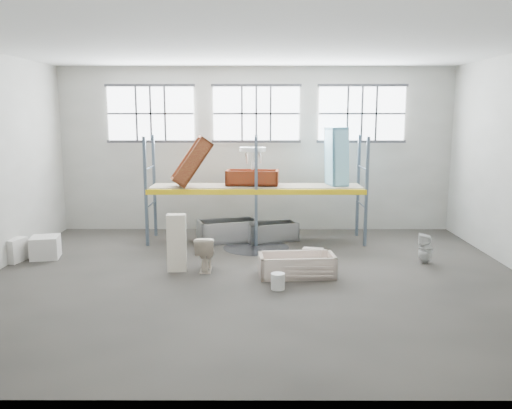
{
  "coord_description": "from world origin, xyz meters",
  "views": [
    {
      "loc": [
        0.03,
        -11.12,
        3.6
      ],
      "look_at": [
        0.0,
        1.5,
        1.4
      ],
      "focal_mm": 36.65,
      "sensor_mm": 36.0,
      "label": 1
    }
  ],
  "objects_px": {
    "steel_tub_left": "(228,231)",
    "carton_near": "(9,250)",
    "toilet_white": "(425,248)",
    "rust_tub_flat": "(252,177)",
    "bathtub_beige": "(297,265)",
    "steel_tub_right": "(271,232)",
    "bucket": "(278,281)",
    "cistern_tall": "(177,243)",
    "blue_tub_upright": "(336,157)",
    "toilet_beige": "(205,253)"
  },
  "relations": [
    {
      "from": "toilet_beige",
      "to": "cistern_tall",
      "type": "distance_m",
      "value": 0.7
    },
    {
      "from": "steel_tub_left",
      "to": "steel_tub_right",
      "type": "bearing_deg",
      "value": 2.86
    },
    {
      "from": "cistern_tall",
      "to": "steel_tub_left",
      "type": "relative_size",
      "value": 0.8
    },
    {
      "from": "bucket",
      "to": "carton_near",
      "type": "xyz_separation_m",
      "value": [
        -6.56,
        2.09,
        0.12
      ]
    },
    {
      "from": "carton_near",
      "to": "blue_tub_upright",
      "type": "bearing_deg",
      "value": 15.22
    },
    {
      "from": "steel_tub_left",
      "to": "rust_tub_flat",
      "type": "height_order",
      "value": "rust_tub_flat"
    },
    {
      "from": "steel_tub_left",
      "to": "toilet_beige",
      "type": "bearing_deg",
      "value": -97.53
    },
    {
      "from": "toilet_beige",
      "to": "carton_near",
      "type": "bearing_deg",
      "value": -9.45
    },
    {
      "from": "rust_tub_flat",
      "to": "bucket",
      "type": "distance_m",
      "value": 4.63
    },
    {
      "from": "toilet_white",
      "to": "steel_tub_left",
      "type": "bearing_deg",
      "value": -99.89
    },
    {
      "from": "blue_tub_upright",
      "to": "carton_near",
      "type": "bearing_deg",
      "value": -164.78
    },
    {
      "from": "cistern_tall",
      "to": "toilet_beige",
      "type": "bearing_deg",
      "value": 1.4
    },
    {
      "from": "steel_tub_left",
      "to": "bucket",
      "type": "distance_m",
      "value": 4.34
    },
    {
      "from": "toilet_beige",
      "to": "rust_tub_flat",
      "type": "bearing_deg",
      "value": -110.85
    },
    {
      "from": "steel_tub_right",
      "to": "rust_tub_flat",
      "type": "relative_size",
      "value": 0.99
    },
    {
      "from": "steel_tub_right",
      "to": "carton_near",
      "type": "bearing_deg",
      "value": -162.01
    },
    {
      "from": "steel_tub_right",
      "to": "bucket",
      "type": "height_order",
      "value": "steel_tub_right"
    },
    {
      "from": "carton_near",
      "to": "rust_tub_flat",
      "type": "bearing_deg",
      "value": 20.14
    },
    {
      "from": "toilet_white",
      "to": "bucket",
      "type": "xyz_separation_m",
      "value": [
        -3.67,
        -1.95,
        -0.2
      ]
    },
    {
      "from": "toilet_beige",
      "to": "steel_tub_left",
      "type": "distance_m",
      "value": 2.83
    },
    {
      "from": "bucket",
      "to": "blue_tub_upright",
      "type": "bearing_deg",
      "value": 67.47
    },
    {
      "from": "toilet_white",
      "to": "rust_tub_flat",
      "type": "relative_size",
      "value": 0.5
    },
    {
      "from": "steel_tub_right",
      "to": "rust_tub_flat",
      "type": "height_order",
      "value": "rust_tub_flat"
    },
    {
      "from": "steel_tub_left",
      "to": "blue_tub_upright",
      "type": "bearing_deg",
      "value": 4.01
    },
    {
      "from": "cistern_tall",
      "to": "toilet_white",
      "type": "bearing_deg",
      "value": 3.36
    },
    {
      "from": "toilet_white",
      "to": "rust_tub_flat",
      "type": "bearing_deg",
      "value": -104.73
    },
    {
      "from": "toilet_white",
      "to": "blue_tub_upright",
      "type": "height_order",
      "value": "blue_tub_upright"
    },
    {
      "from": "bathtub_beige",
      "to": "steel_tub_left",
      "type": "relative_size",
      "value": 1.01
    },
    {
      "from": "cistern_tall",
      "to": "steel_tub_right",
      "type": "bearing_deg",
      "value": 49.31
    },
    {
      "from": "blue_tub_upright",
      "to": "toilet_white",
      "type": "bearing_deg",
      "value": -52.49
    },
    {
      "from": "bathtub_beige",
      "to": "cistern_tall",
      "type": "relative_size",
      "value": 1.26
    },
    {
      "from": "bathtub_beige",
      "to": "toilet_beige",
      "type": "relative_size",
      "value": 2.05
    },
    {
      "from": "cistern_tall",
      "to": "steel_tub_right",
      "type": "relative_size",
      "value": 0.92
    },
    {
      "from": "rust_tub_flat",
      "to": "carton_near",
      "type": "bearing_deg",
      "value": -159.86
    },
    {
      "from": "toilet_white",
      "to": "bucket",
      "type": "height_order",
      "value": "toilet_white"
    },
    {
      "from": "cistern_tall",
      "to": "carton_near",
      "type": "relative_size",
      "value": 1.97
    },
    {
      "from": "bathtub_beige",
      "to": "steel_tub_right",
      "type": "bearing_deg",
      "value": 93.57
    },
    {
      "from": "rust_tub_flat",
      "to": "blue_tub_upright",
      "type": "height_order",
      "value": "blue_tub_upright"
    },
    {
      "from": "bathtub_beige",
      "to": "steel_tub_left",
      "type": "height_order",
      "value": "steel_tub_left"
    },
    {
      "from": "toilet_beige",
      "to": "bucket",
      "type": "relative_size",
      "value": 2.43
    },
    {
      "from": "toilet_white",
      "to": "steel_tub_right",
      "type": "bearing_deg",
      "value": -107.38
    },
    {
      "from": "bathtub_beige",
      "to": "steel_tub_left",
      "type": "xyz_separation_m",
      "value": [
        -1.72,
        3.25,
        0.06
      ]
    },
    {
      "from": "bucket",
      "to": "carton_near",
      "type": "height_order",
      "value": "carton_near"
    },
    {
      "from": "steel_tub_left",
      "to": "carton_near",
      "type": "distance_m",
      "value": 5.68
    },
    {
      "from": "toilet_beige",
      "to": "bathtub_beige",
      "type": "bearing_deg",
      "value": 167.17
    },
    {
      "from": "cistern_tall",
      "to": "bucket",
      "type": "height_order",
      "value": "cistern_tall"
    },
    {
      "from": "steel_tub_right",
      "to": "bucket",
      "type": "bearing_deg",
      "value": -89.72
    },
    {
      "from": "bathtub_beige",
      "to": "carton_near",
      "type": "bearing_deg",
      "value": 165.8
    },
    {
      "from": "bucket",
      "to": "bathtub_beige",
      "type": "bearing_deg",
      "value": 63.3
    },
    {
      "from": "bathtub_beige",
      "to": "toilet_white",
      "type": "height_order",
      "value": "toilet_white"
    }
  ]
}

